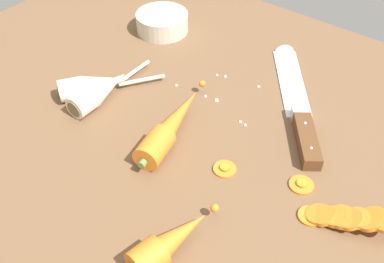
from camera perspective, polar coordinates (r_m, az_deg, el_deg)
name	(u,v)px	position (r cm, az deg, el deg)	size (l,w,h in cm)	color
ground_plane	(199,140)	(75.00, 0.94, -1.13)	(120.00, 90.00, 4.00)	brown
chefs_knife	(295,94)	(82.12, 12.88, 4.67)	(23.58, 29.75, 4.18)	silver
whole_carrot	(170,127)	(71.45, -2.79, 0.61)	(8.01, 21.91, 4.20)	orange
whole_carrot_second	(168,243)	(57.60, -3.00, -13.89)	(5.99, 14.87, 4.20)	orange
parsnip_front	(100,91)	(80.09, -11.55, 5.01)	(4.28, 19.15, 4.00)	beige
parsnip_mid_left	(94,85)	(81.70, -12.25, 5.75)	(12.44, 17.03, 4.00)	beige
carrot_slice_stack	(347,218)	(63.80, 18.99, -10.27)	(12.01, 6.94, 3.98)	orange
carrot_slice_stray_near	(300,186)	(67.03, 13.50, -6.74)	(3.61, 3.61, 0.70)	orange
carrot_slice_stray_mid	(225,168)	(67.64, 4.16, -4.66)	(3.50, 3.50, 0.70)	orange
prep_bowl	(162,22)	(98.26, -3.79, 13.71)	(11.00, 11.00, 4.00)	beige
mince_crumbs	(223,95)	(80.43, 3.97, 4.58)	(16.43, 10.85, 0.82)	beige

